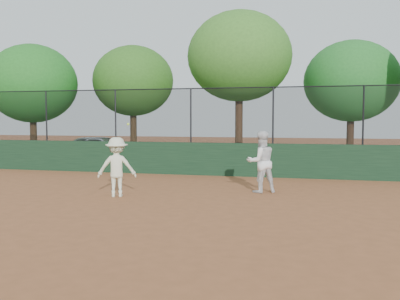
% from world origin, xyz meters
% --- Properties ---
extents(ground, '(80.00, 80.00, 0.00)m').
position_xyz_m(ground, '(0.00, 0.00, 0.00)').
color(ground, brown).
rests_on(ground, ground).
extents(back_wall, '(26.00, 0.20, 1.20)m').
position_xyz_m(back_wall, '(0.00, 6.00, 0.60)').
color(back_wall, '#18351E').
rests_on(back_wall, ground).
extents(grass_strip, '(36.00, 12.00, 0.01)m').
position_xyz_m(grass_strip, '(0.00, 12.00, 0.00)').
color(grass_strip, '#2B5019').
rests_on(grass_strip, ground).
extents(parked_car, '(4.03, 1.77, 1.35)m').
position_xyz_m(parked_car, '(-5.39, 8.51, 0.68)').
color(parked_car, '#B6BAC0').
rests_on(parked_car, ground).
extents(player_second, '(1.05, 0.97, 1.73)m').
position_xyz_m(player_second, '(2.46, 2.65, 0.87)').
color(player_second, silver).
rests_on(player_second, ground).
extents(player_main, '(1.16, 0.89, 1.96)m').
position_xyz_m(player_main, '(-1.18, 1.02, 0.79)').
color(player_main, beige).
rests_on(player_main, ground).
extents(fence_assembly, '(26.00, 0.06, 2.00)m').
position_xyz_m(fence_assembly, '(-0.03, 6.00, 2.24)').
color(fence_assembly, black).
rests_on(fence_assembly, back_wall).
extents(tree_0, '(4.67, 4.25, 5.90)m').
position_xyz_m(tree_0, '(-10.20, 10.49, 3.88)').
color(tree_0, '#442D18').
rests_on(tree_0, ground).
extents(tree_1, '(4.41, 4.01, 6.03)m').
position_xyz_m(tree_1, '(-5.61, 12.85, 4.11)').
color(tree_1, '#3E2915').
rests_on(tree_1, ground).
extents(tree_2, '(4.89, 4.45, 7.11)m').
position_xyz_m(tree_2, '(0.49, 11.05, 4.98)').
color(tree_2, '#452A18').
rests_on(tree_2, ground).
extents(tree_3, '(4.58, 4.16, 5.89)m').
position_xyz_m(tree_3, '(5.67, 13.15, 3.90)').
color(tree_3, '#3B2213').
rests_on(tree_3, ground).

